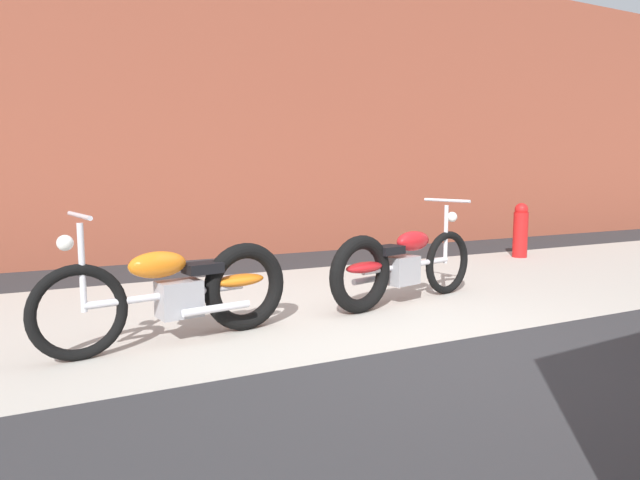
{
  "coord_description": "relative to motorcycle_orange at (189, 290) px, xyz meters",
  "views": [
    {
      "loc": [
        -2.5,
        -3.31,
        1.3
      ],
      "look_at": [
        -0.48,
        0.77,
        0.75
      ],
      "focal_mm": 31.34,
      "sensor_mm": 36.0,
      "label": 1
    }
  ],
  "objects": [
    {
      "name": "motorcycle_orange",
      "position": [
        0.0,
        0.0,
        0.0
      ],
      "size": [
        1.99,
        0.62,
        1.03
      ],
      "rotation": [
        0.0,
        0.0,
        3.31
      ],
      "color": "black",
      "rests_on": "ground"
    },
    {
      "name": "brick_building_wall",
      "position": [
        1.53,
        4.27,
        1.98
      ],
      "size": [
        36.0,
        0.5,
        4.76
      ],
      "primitive_type": "cube",
      "color": "brown",
      "rests_on": "ground"
    },
    {
      "name": "motorcycle_red",
      "position": [
        2.1,
        0.26,
        0.0
      ],
      "size": [
        1.97,
        0.73,
        1.03
      ],
      "rotation": [
        0.0,
        0.0,
        0.24
      ],
      "color": "black",
      "rests_on": "ground"
    },
    {
      "name": "sidewalk_slab",
      "position": [
        1.53,
        0.82,
        -0.4
      ],
      "size": [
        36.0,
        3.5,
        0.01
      ],
      "primitive_type": "cube",
      "color": "#B2ADA3",
      "rests_on": "ground"
    },
    {
      "name": "ground_plane",
      "position": [
        1.53,
        -0.93,
        -0.4
      ],
      "size": [
        80.0,
        80.0,
        0.0
      ],
      "primitive_type": "plane",
      "color": "#2D2D30"
    },
    {
      "name": "fire_hydrant",
      "position": [
        5.6,
        2.03,
        0.03
      ],
      "size": [
        0.22,
        0.22,
        0.84
      ],
      "color": "red",
      "rests_on": "ground"
    }
  ]
}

